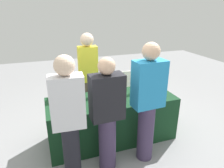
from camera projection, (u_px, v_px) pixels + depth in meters
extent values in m
plane|color=gray|center=(112.00, 138.00, 3.55)|extent=(12.00, 12.00, 0.00)
cube|color=#14381E|center=(112.00, 119.00, 3.42)|extent=(2.08, 0.77, 0.75)
cylinder|color=black|center=(79.00, 92.00, 3.27)|extent=(0.08, 0.08, 0.20)
cylinder|color=black|center=(78.00, 84.00, 3.22)|extent=(0.03, 0.03, 0.07)
cylinder|color=black|center=(78.00, 81.00, 3.21)|extent=(0.03, 0.03, 0.02)
cylinder|color=silver|center=(79.00, 93.00, 3.28)|extent=(0.08, 0.08, 0.07)
cylinder|color=black|center=(90.00, 91.00, 3.26)|extent=(0.08, 0.08, 0.24)
cylinder|color=black|center=(90.00, 82.00, 3.21)|extent=(0.03, 0.03, 0.08)
cylinder|color=black|center=(90.00, 79.00, 3.19)|extent=(0.03, 0.03, 0.02)
cylinder|color=silver|center=(90.00, 92.00, 3.27)|extent=(0.08, 0.08, 0.08)
cylinder|color=black|center=(117.00, 89.00, 3.37)|extent=(0.07, 0.07, 0.22)
cylinder|color=black|center=(117.00, 80.00, 3.32)|extent=(0.03, 0.03, 0.08)
cylinder|color=black|center=(117.00, 78.00, 3.30)|extent=(0.03, 0.03, 0.02)
cylinder|color=silver|center=(117.00, 89.00, 3.38)|extent=(0.07, 0.07, 0.08)
cylinder|color=black|center=(136.00, 85.00, 3.50)|extent=(0.08, 0.08, 0.24)
cylinder|color=black|center=(136.00, 76.00, 3.44)|extent=(0.03, 0.03, 0.09)
cylinder|color=gold|center=(136.00, 73.00, 3.42)|extent=(0.03, 0.03, 0.02)
cylinder|color=silver|center=(135.00, 86.00, 3.50)|extent=(0.08, 0.08, 0.08)
cylinder|color=silver|center=(73.00, 107.00, 2.99)|extent=(0.06, 0.06, 0.00)
cylinder|color=silver|center=(73.00, 105.00, 2.97)|extent=(0.01, 0.01, 0.06)
sphere|color=silver|center=(73.00, 102.00, 2.95)|extent=(0.06, 0.06, 0.06)
sphere|color=#590C19|center=(73.00, 102.00, 2.96)|extent=(0.03, 0.03, 0.03)
cylinder|color=silver|center=(113.00, 101.00, 3.18)|extent=(0.06, 0.06, 0.00)
cylinder|color=silver|center=(113.00, 99.00, 3.17)|extent=(0.01, 0.01, 0.06)
sphere|color=silver|center=(113.00, 95.00, 3.15)|extent=(0.07, 0.07, 0.07)
cylinder|color=silver|center=(122.00, 101.00, 3.20)|extent=(0.06, 0.06, 0.00)
cylinder|color=silver|center=(122.00, 98.00, 3.19)|extent=(0.01, 0.01, 0.08)
sphere|color=silver|center=(122.00, 94.00, 3.16)|extent=(0.06, 0.06, 0.06)
cylinder|color=silver|center=(154.00, 88.00, 3.47)|extent=(0.23, 0.23, 0.18)
cylinder|color=brown|center=(90.00, 102.00, 3.91)|extent=(0.19, 0.19, 0.86)
cube|color=yellow|center=(88.00, 64.00, 3.65)|extent=(0.35, 0.20, 0.64)
sphere|color=beige|center=(87.00, 40.00, 3.49)|extent=(0.23, 0.23, 0.23)
cylinder|color=black|center=(72.00, 155.00, 2.52)|extent=(0.21, 0.21, 0.83)
cube|color=silver|center=(67.00, 102.00, 2.26)|extent=(0.40, 0.24, 0.63)
sphere|color=beige|center=(64.00, 65.00, 2.11)|extent=(0.23, 0.23, 0.23)
cylinder|color=#3F3351|center=(107.00, 143.00, 2.78)|extent=(0.23, 0.23, 0.79)
cube|color=black|center=(107.00, 97.00, 2.53)|extent=(0.43, 0.25, 0.59)
sphere|color=#D8AD8C|center=(107.00, 66.00, 2.39)|extent=(0.21, 0.21, 0.21)
cylinder|color=#3F3351|center=(145.00, 132.00, 2.95)|extent=(0.24, 0.24, 0.86)
cube|color=#268CCC|center=(149.00, 84.00, 2.68)|extent=(0.44, 0.26, 0.65)
sphere|color=#D8AD8C|center=(151.00, 51.00, 2.53)|extent=(0.23, 0.23, 0.23)
cube|color=white|center=(133.00, 88.00, 4.63)|extent=(0.54, 0.09, 0.82)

